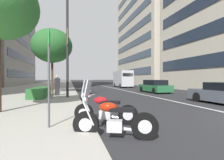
# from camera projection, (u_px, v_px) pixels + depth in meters

# --- Properties ---
(sidewalk_right_plaza) EXTENTS (160.00, 10.48, 0.15)m
(sidewalk_right_plaza) POSITION_uv_depth(u_px,v_px,m) (45.00, 86.00, 31.65)
(sidewalk_right_plaza) COLOR #A39E93
(sidewalk_right_plaza) RESTS_ON ground
(lane_centre_stripe) EXTENTS (110.00, 0.16, 0.01)m
(lane_centre_stripe) POSITION_uv_depth(u_px,v_px,m) (99.00, 85.00, 39.33)
(lane_centre_stripe) COLOR silver
(lane_centre_stripe) RESTS_ON ground
(motorcycle_nearest_camera) EXTENTS (0.95, 2.08, 1.50)m
(motorcycle_nearest_camera) POSITION_uv_depth(u_px,v_px,m) (113.00, 121.00, 4.19)
(motorcycle_nearest_camera) COLOR black
(motorcycle_nearest_camera) RESTS_ON ground
(motorcycle_mid_row) EXTENTS (1.06, 2.04, 1.49)m
(motorcycle_mid_row) POSITION_uv_depth(u_px,v_px,m) (104.00, 110.00, 5.56)
(motorcycle_mid_row) COLOR black
(motorcycle_mid_row) RESTS_ON ground
(car_far_down_avenue) EXTENTS (4.27, 2.03, 1.38)m
(car_far_down_avenue) POSITION_uv_depth(u_px,v_px,m) (155.00, 86.00, 18.06)
(car_far_down_avenue) COLOR #236038
(car_far_down_avenue) RESTS_ON ground
(delivery_van_ahead) EXTENTS (6.12, 2.28, 2.89)m
(delivery_van_ahead) POSITION_uv_depth(u_px,v_px,m) (123.00, 79.00, 29.63)
(delivery_van_ahead) COLOR #B7B7BC
(delivery_van_ahead) RESTS_ON ground
(parking_sign_by_curb) EXTENTS (0.32, 0.06, 2.77)m
(parking_sign_by_curb) POSITION_uv_depth(u_px,v_px,m) (49.00, 69.00, 4.62)
(parking_sign_by_curb) COLOR #47494C
(parking_sign_by_curb) RESTS_ON sidewalk_right_plaza
(street_lamp_with_banners) EXTENTS (1.26, 1.99, 8.40)m
(street_lamp_with_banners) POSITION_uv_depth(u_px,v_px,m) (71.00, 31.00, 12.24)
(street_lamp_with_banners) COLOR #232326
(street_lamp_with_banners) RESTS_ON sidewalk_right_plaza
(clipped_hedge_bed) EXTENTS (4.15, 1.10, 0.69)m
(clipped_hedge_bed) POSITION_uv_depth(u_px,v_px,m) (40.00, 92.00, 12.56)
(clipped_hedge_bed) COLOR #28602D
(clipped_hedge_bed) RESTS_ON sidewalk_right_plaza
(street_tree_far_plaza) EXTENTS (3.86, 3.86, 6.23)m
(street_tree_far_plaza) POSITION_uv_depth(u_px,v_px,m) (52.00, 46.00, 16.04)
(street_tree_far_plaza) COLOR #473323
(street_tree_far_plaza) RESTS_ON sidewalk_right_plaza
(pedestrian_on_plaza) EXTENTS (0.40, 0.47, 1.65)m
(pedestrian_on_plaza) POSITION_uv_depth(u_px,v_px,m) (57.00, 85.00, 13.43)
(pedestrian_on_plaza) COLOR #2D2D33
(pedestrian_on_plaza) RESTS_ON sidewalk_right_plaza
(office_tower_near_left) EXTENTS (23.52, 18.53, 39.28)m
(office_tower_near_left) POSITION_uv_depth(u_px,v_px,m) (164.00, 10.00, 43.23)
(office_tower_near_left) COLOR beige
(office_tower_near_left) RESTS_ON ground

